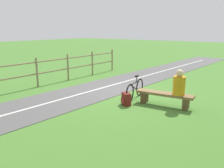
% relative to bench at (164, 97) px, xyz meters
% --- Properties ---
extents(ground_plane, '(80.00, 80.00, 0.00)m').
position_rel_bench_xyz_m(ground_plane, '(2.05, -0.57, -0.31)').
color(ground_plane, '#477A2D').
extents(paved_path, '(4.96, 36.08, 0.02)m').
position_rel_bench_xyz_m(paved_path, '(3.36, 3.43, -0.30)').
color(paved_path, '#565454').
rests_on(paved_path, ground_plane).
extents(path_centre_line, '(2.33, 31.93, 0.00)m').
position_rel_bench_xyz_m(path_centre_line, '(3.36, 3.43, -0.29)').
color(path_centre_line, silver).
rests_on(path_centre_line, paved_path).
extents(bench, '(1.90, 0.58, 0.44)m').
position_rel_bench_xyz_m(bench, '(0.00, 0.00, 0.00)').
color(bench, brown).
rests_on(bench, ground_plane).
extents(person_seated, '(0.42, 0.42, 0.81)m').
position_rel_bench_xyz_m(person_seated, '(-0.44, -0.05, 0.48)').
color(person_seated, orange).
rests_on(person_seated, bench).
extents(bicycle, '(0.31, 1.60, 0.84)m').
position_rel_bench_xyz_m(bicycle, '(1.17, -0.08, 0.04)').
color(bicycle, black).
rests_on(bicycle, ground_plane).
extents(backpack, '(0.42, 0.38, 0.41)m').
position_rel_bench_xyz_m(backpack, '(1.06, 0.68, -0.11)').
color(backpack, maroon).
rests_on(backpack, ground_plane).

